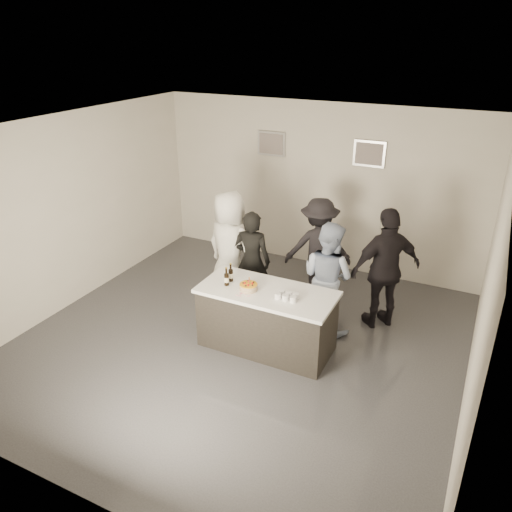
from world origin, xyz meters
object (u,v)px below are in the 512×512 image
object	(u,v)px
beer_bottle_a	(231,272)
person_guest_left	(230,248)
beer_bottle_b	(226,277)
person_main_black	(252,261)
person_guest_back	(318,248)
person_guest_right	(386,269)
cake	(249,288)
person_main_blue	(328,277)
bar_counter	(267,319)

from	to	relation	value
beer_bottle_a	person_guest_left	world-z (taller)	person_guest_left
beer_bottle_b	person_main_black	world-z (taller)	person_main_black
beer_bottle_a	person_guest_back	xyz separation A→B (m)	(0.66, 1.77, -0.19)
beer_bottle_b	person_guest_right	xyz separation A→B (m)	(1.86, 1.41, -0.10)
cake	beer_bottle_a	size ratio (longest dim) A/B	0.94
beer_bottle_b	person_guest_back	xyz separation A→B (m)	(0.65, 1.90, -0.19)
cake	beer_bottle_b	world-z (taller)	beer_bottle_b
person_guest_back	person_guest_left	bearing A→B (deg)	13.30
person_main_black	person_main_blue	size ratio (longest dim) A/B	0.97
person_main_black	person_guest_right	size ratio (longest dim) A/B	0.88
person_guest_right	person_guest_back	xyz separation A→B (m)	(-1.20, 0.49, -0.09)
person_main_blue	person_guest_left	distance (m)	1.68
beer_bottle_a	person_guest_left	bearing A→B (deg)	119.56
person_main_blue	person_guest_left	xyz separation A→B (m)	(-1.67, 0.12, 0.09)
person_main_blue	person_guest_left	world-z (taller)	person_guest_left
cake	beer_bottle_a	distance (m)	0.38
cake	person_main_blue	distance (m)	1.24
cake	person_main_blue	size ratio (longest dim) A/B	0.15
beer_bottle_b	person_guest_left	world-z (taller)	person_guest_left
beer_bottle_a	person_guest_back	distance (m)	1.90
bar_counter	beer_bottle_b	distance (m)	0.82
beer_bottle_b	person_guest_back	size ratio (longest dim) A/B	0.15
person_guest_left	person_guest_back	world-z (taller)	person_guest_left
beer_bottle_a	person_main_black	size ratio (longest dim) A/B	0.16
person_guest_left	beer_bottle_a	bearing A→B (deg)	133.88
cake	person_main_black	size ratio (longest dim) A/B	0.15
person_guest_left	person_guest_back	xyz separation A→B (m)	(1.19, 0.83, -0.09)
beer_bottle_b	person_main_blue	size ratio (longest dim) A/B	0.15
person_guest_right	person_guest_back	world-z (taller)	person_guest_right
bar_counter	person_main_black	size ratio (longest dim) A/B	1.14
cake	person_guest_left	distance (m)	1.38
bar_counter	person_main_black	bearing A→B (deg)	127.20
beer_bottle_a	person_main_blue	world-z (taller)	person_main_blue
person_guest_left	cake	bearing A→B (deg)	143.67
person_main_blue	person_guest_back	xyz separation A→B (m)	(-0.48, 0.95, -0.00)
beer_bottle_b	person_guest_right	world-z (taller)	person_guest_right
bar_counter	person_main_blue	world-z (taller)	person_main_blue
cake	person_guest_right	distance (m)	2.07
cake	beer_bottle_b	distance (m)	0.35
beer_bottle_a	person_main_blue	distance (m)	1.42
beer_bottle_a	beer_bottle_b	xyz separation A→B (m)	(0.01, -0.14, 0.00)
beer_bottle_b	person_main_black	distance (m)	1.03
beer_bottle_b	person_main_blue	bearing A→B (deg)	40.14
cake	person_main_blue	xyz separation A→B (m)	(0.80, 0.95, -0.10)
person_guest_right	person_guest_back	distance (m)	1.30
person_guest_back	person_main_blue	bearing A→B (deg)	95.28
person_main_black	person_main_blue	xyz separation A→B (m)	(1.25, -0.04, 0.02)
bar_counter	person_guest_right	xyz separation A→B (m)	(1.29, 1.31, 0.48)
bar_counter	beer_bottle_a	distance (m)	0.82
beer_bottle_b	person_guest_left	size ratio (longest dim) A/B	0.14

